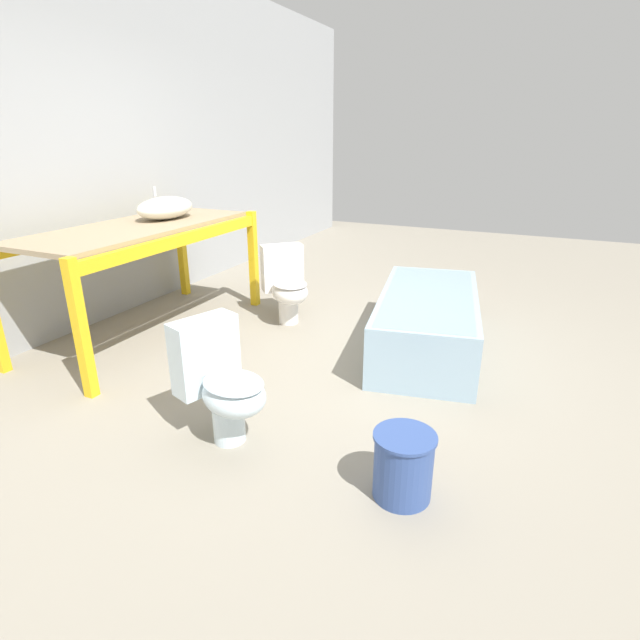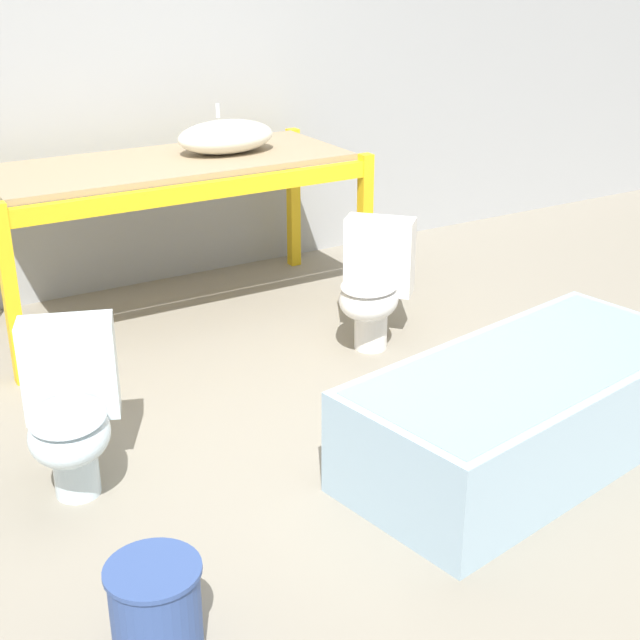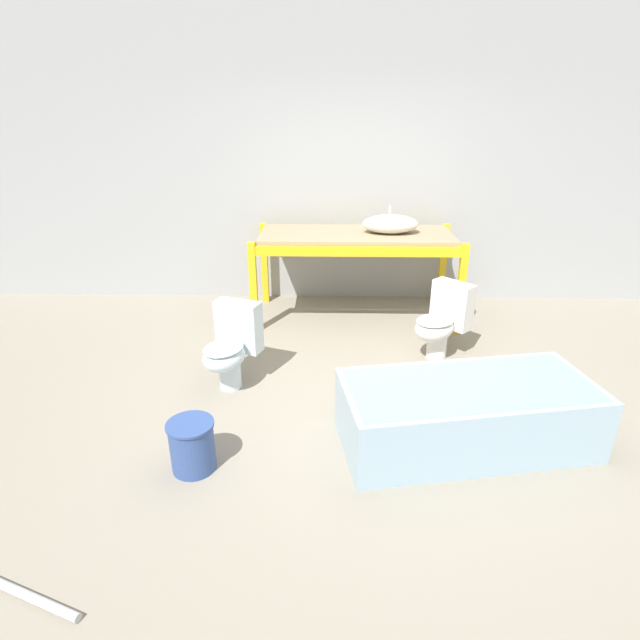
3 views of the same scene
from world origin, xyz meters
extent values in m
plane|color=gray|center=(0.00, 0.00, 0.00)|extent=(12.00, 12.00, 0.00)
cube|color=#9EA0A3|center=(0.00, 2.34, 1.60)|extent=(10.80, 0.08, 3.20)
cube|color=yellow|center=(-1.07, 1.25, 0.47)|extent=(0.07, 0.07, 0.93)
cube|color=yellow|center=(0.98, 1.25, 0.47)|extent=(0.07, 0.07, 0.93)
cube|color=yellow|center=(0.98, 2.12, 0.47)|extent=(0.07, 0.07, 0.93)
cube|color=yellow|center=(-0.04, 1.25, 0.85)|extent=(2.05, 0.06, 0.09)
cube|color=yellow|center=(-0.04, 2.12, 0.85)|extent=(2.05, 0.06, 0.09)
cube|color=#998466|center=(-0.04, 1.69, 0.91)|extent=(1.98, 0.80, 0.04)
ellipsoid|color=silver|center=(0.30, 1.68, 1.02)|extent=(0.57, 0.36, 0.19)
cylinder|color=silver|center=(0.30, 1.78, 1.16)|extent=(0.02, 0.02, 0.08)
cube|color=#99B7CC|center=(0.62, -0.57, 0.22)|extent=(1.77, 1.02, 0.45)
cube|color=#829CAD|center=(0.62, -0.57, 0.36)|extent=(1.67, 0.92, 0.18)
cylinder|color=white|center=(0.67, 0.71, 0.11)|extent=(0.18, 0.18, 0.22)
ellipsoid|color=white|center=(0.62, 0.66, 0.31)|extent=(0.50, 0.50, 0.21)
ellipsoid|color=beige|center=(0.62, 0.66, 0.39)|extent=(0.47, 0.47, 0.03)
cube|color=white|center=(0.81, 0.83, 0.47)|extent=(0.37, 0.37, 0.42)
cylinder|color=silver|center=(-1.12, 0.13, 0.11)|extent=(0.18, 0.18, 0.22)
ellipsoid|color=silver|center=(-1.14, 0.07, 0.31)|extent=(0.43, 0.47, 0.21)
ellipsoid|color=#9FAFB7|center=(-1.14, 0.07, 0.39)|extent=(0.41, 0.45, 0.03)
cube|color=silver|center=(-1.05, 0.31, 0.47)|extent=(0.40, 0.27, 0.42)
cylinder|color=#334C8C|center=(-1.16, -0.88, 0.17)|extent=(0.28, 0.28, 0.33)
cylinder|color=#334C8C|center=(-1.16, -0.88, 0.33)|extent=(0.30, 0.30, 0.02)
camera|label=1|loc=(-3.09, -1.33, 1.63)|focal=28.00mm
camera|label=2|loc=(-1.82, -2.97, 2.04)|focal=50.00mm
camera|label=3|loc=(-0.30, -3.42, 2.11)|focal=28.00mm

